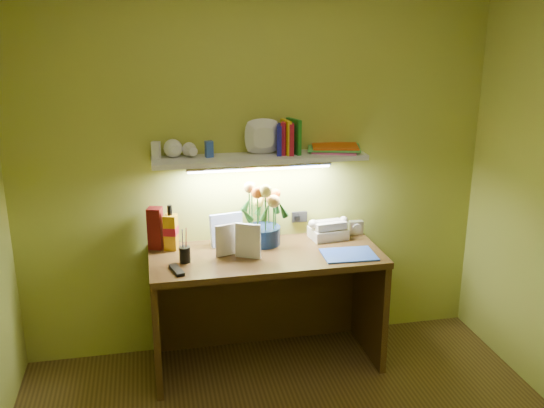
% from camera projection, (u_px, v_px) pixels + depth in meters
% --- Properties ---
extents(desk, '(1.40, 0.60, 0.75)m').
position_uv_depth(desk, '(266.00, 309.00, 3.78)').
color(desk, '#3C2610').
rests_on(desk, ground).
extents(flower_bouquet, '(0.29, 0.29, 0.39)m').
position_uv_depth(flower_bouquet, '(263.00, 214.00, 3.76)').
color(flower_bouquet, '#0C1B3C').
rests_on(flower_bouquet, desk).
extents(telephone, '(0.24, 0.20, 0.14)m').
position_uv_depth(telephone, '(328.00, 228.00, 3.90)').
color(telephone, '#EDE2C9').
rests_on(telephone, desk).
extents(desk_clock, '(0.09, 0.05, 0.09)m').
position_uv_depth(desk_clock, '(356.00, 227.00, 3.98)').
color(desk_clock, silver).
rests_on(desk_clock, desk).
extents(whisky_bottle, '(0.09, 0.09, 0.28)m').
position_uv_depth(whisky_bottle, '(171.00, 228.00, 3.69)').
color(whisky_bottle, '#C3820C').
rests_on(whisky_bottle, desk).
extents(whisky_box, '(0.10, 0.10, 0.26)m').
position_uv_depth(whisky_box, '(155.00, 228.00, 3.71)').
color(whisky_box, '#520D0C').
rests_on(whisky_box, desk).
extents(pen_cup, '(0.08, 0.08, 0.16)m').
position_uv_depth(pen_cup, '(185.00, 249.00, 3.51)').
color(pen_cup, black).
rests_on(pen_cup, desk).
extents(art_card, '(0.21, 0.08, 0.20)m').
position_uv_depth(art_card, '(227.00, 230.00, 3.77)').
color(art_card, white).
rests_on(art_card, desk).
extents(tv_remote, '(0.08, 0.17, 0.02)m').
position_uv_depth(tv_remote, '(177.00, 270.00, 3.40)').
color(tv_remote, black).
rests_on(tv_remote, desk).
extents(blue_folder, '(0.32, 0.24, 0.01)m').
position_uv_depth(blue_folder, '(349.00, 255.00, 3.63)').
color(blue_folder, blue).
rests_on(blue_folder, desk).
extents(desk_book_a, '(0.15, 0.05, 0.20)m').
position_uv_depth(desk_book_a, '(215.00, 242.00, 3.57)').
color(desk_book_a, beige).
rests_on(desk_book_a, desk).
extents(desk_book_b, '(0.15, 0.09, 0.21)m').
position_uv_depth(desk_book_b, '(235.00, 240.00, 3.58)').
color(desk_book_b, white).
rests_on(desk_book_b, desk).
extents(wall_shelf, '(1.32, 0.33, 0.24)m').
position_uv_depth(wall_shelf, '(266.00, 152.00, 3.67)').
color(wall_shelf, white).
rests_on(wall_shelf, ground).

